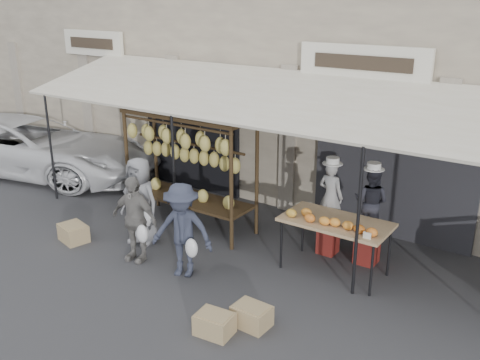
% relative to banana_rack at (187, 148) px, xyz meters
% --- Properties ---
extents(ground_plane, '(90.00, 90.00, 0.00)m').
position_rel_banana_rack_xyz_m(ground_plane, '(1.11, -1.66, -1.57)').
color(ground_plane, '#2D2D30').
extents(shophouse, '(24.00, 6.15, 7.30)m').
position_rel_banana_rack_xyz_m(shophouse, '(1.11, 4.83, 2.07)').
color(shophouse, '#B5A88E').
rests_on(shophouse, ground_plane).
extents(awning, '(10.00, 2.35, 2.92)m').
position_rel_banana_rack_xyz_m(awning, '(1.12, 0.62, 1.00)').
color(awning, silver).
rests_on(awning, ground_plane).
extents(banana_rack, '(2.60, 0.90, 2.24)m').
position_rel_banana_rack_xyz_m(banana_rack, '(0.00, 0.00, 0.00)').
color(banana_rack, black).
rests_on(banana_rack, ground_plane).
extents(produce_table, '(1.70, 0.90, 1.04)m').
position_rel_banana_rack_xyz_m(produce_table, '(3.08, -0.12, -0.70)').
color(produce_table, tan).
rests_on(produce_table, ground_plane).
extents(vendor_left, '(0.47, 0.33, 1.23)m').
position_rel_banana_rack_xyz_m(vendor_left, '(2.70, 0.51, -0.53)').
color(vendor_left, gray).
rests_on(vendor_left, stool_left).
extents(vendor_right, '(0.59, 0.46, 1.19)m').
position_rel_banana_rack_xyz_m(vendor_right, '(3.40, 0.55, -0.49)').
color(vendor_right, '#24252E').
rests_on(vendor_right, stool_right).
extents(customer_left, '(0.80, 0.54, 1.60)m').
position_rel_banana_rack_xyz_m(customer_left, '(-0.25, -1.02, -0.77)').
color(customer_left, gray).
rests_on(customer_left, ground_plane).
extents(customer_mid, '(0.91, 0.48, 1.49)m').
position_rel_banana_rack_xyz_m(customer_mid, '(0.14, -1.56, -0.83)').
color(customer_mid, gray).
rests_on(customer_mid, ground_plane).
extents(customer_right, '(1.13, 0.87, 1.55)m').
position_rel_banana_rack_xyz_m(customer_right, '(1.14, -1.51, -0.80)').
color(customer_right, '#2E3343').
rests_on(customer_right, ground_plane).
extents(stool_left, '(0.35, 0.35, 0.44)m').
position_rel_banana_rack_xyz_m(stool_left, '(2.70, 0.51, -1.36)').
color(stool_left, maroon).
rests_on(stool_left, ground_plane).
extents(stool_right, '(0.41, 0.41, 0.49)m').
position_rel_banana_rack_xyz_m(stool_right, '(3.40, 0.55, -1.33)').
color(stool_right, maroon).
rests_on(stool_right, ground_plane).
extents(crate_near_a, '(0.52, 0.41, 0.29)m').
position_rel_banana_rack_xyz_m(crate_near_a, '(2.51, -2.50, -1.43)').
color(crate_near_a, tan).
rests_on(crate_near_a, ground_plane).
extents(crate_near_b, '(0.50, 0.39, 0.29)m').
position_rel_banana_rack_xyz_m(crate_near_b, '(2.82, -2.07, -1.43)').
color(crate_near_b, tan).
rests_on(crate_near_b, ground_plane).
extents(crate_far, '(0.60, 0.51, 0.31)m').
position_rel_banana_rack_xyz_m(crate_far, '(-1.32, -1.71, -1.42)').
color(crate_far, tan).
rests_on(crate_far, ground_plane).
extents(van, '(5.29, 3.29, 2.05)m').
position_rel_banana_rack_xyz_m(van, '(-5.61, 0.32, -0.55)').
color(van, white).
rests_on(van, ground_plane).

